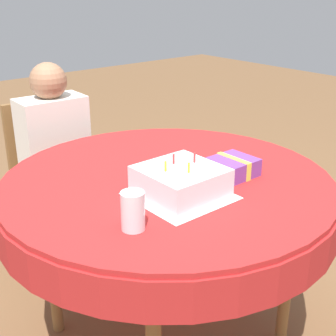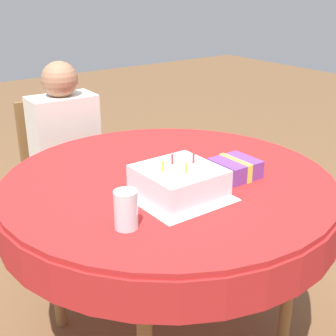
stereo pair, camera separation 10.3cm
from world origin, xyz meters
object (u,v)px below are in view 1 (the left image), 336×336
person (56,147)px  drinking_glass (133,211)px  chair (52,173)px  gift_box (233,167)px  birthday_cake (181,182)px

person → drinking_glass: bearing=-103.4°
chair → drinking_glass: size_ratio=7.04×
drinking_glass → gift_box: drinking_glass is taller
birthday_cake → drinking_glass: birthday_cake is taller
chair → birthday_cake: birthday_cake is taller
person → drinking_glass: size_ratio=8.92×
drinking_glass → birthday_cake: bearing=17.0°
drinking_glass → gift_box: 0.56m
birthday_cake → drinking_glass: (-0.27, -0.08, 0.01)m
chair → person: (-0.00, -0.09, 0.18)m
chair → person: person is taller
chair → birthday_cake: bearing=-90.6°
drinking_glass → gift_box: size_ratio=0.76×
birthday_cake → gift_box: bearing=2.6°
birthday_cake → chair: bearing=87.0°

